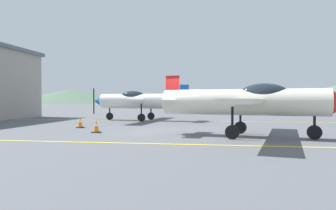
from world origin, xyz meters
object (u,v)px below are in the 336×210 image
traffic_cone_front (80,123)px  airplane_mid (140,101)px  airplane_near (249,101)px  traffic_cone_side (96,126)px

traffic_cone_front → airplane_mid: bearing=74.7°
airplane_mid → traffic_cone_front: (-1.79, -6.53, -1.20)m
airplane_near → traffic_cone_front: 9.28m
airplane_near → traffic_cone_front: (-8.75, 2.87, -1.20)m
airplane_mid → traffic_cone_side: size_ratio=14.98×
airplane_mid → traffic_cone_front: 6.88m
airplane_mid → traffic_cone_front: airplane_mid is taller
traffic_cone_front → traffic_cone_side: 2.92m
airplane_near → airplane_mid: same height
airplane_near → traffic_cone_side: airplane_near is taller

